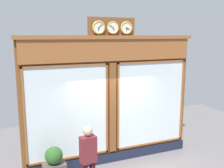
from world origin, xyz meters
TOP-DOWN VIEW (x-y plane):
  - shop_facade at (0.00, -0.13)m, footprint 5.12×0.42m
  - pedestrian at (1.12, 1.29)m, footprint 0.39×0.27m
  - planter_shrub at (1.79, 0.63)m, footprint 0.44×0.44m

SIDE VIEW (x-z plane):
  - planter_shrub at x=1.79m, z-range 0.59..1.02m
  - pedestrian at x=1.12m, z-range 0.09..1.78m
  - shop_facade at x=0.00m, z-range -0.22..3.95m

